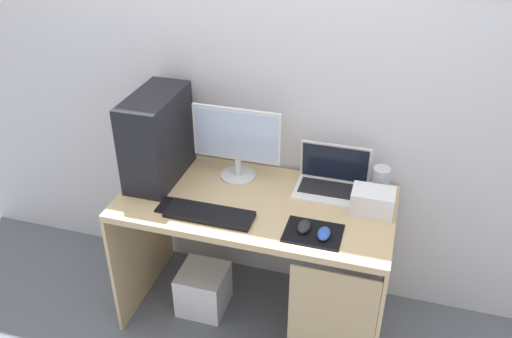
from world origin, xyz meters
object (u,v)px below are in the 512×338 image
pc_tower (157,137)px  speaker (380,181)px  laptop (332,181)px  keyboard (209,214)px  monitor (237,141)px  cell_phone (166,205)px  mouse_left (304,227)px  projector (373,201)px  subwoofer (203,289)px  mouse_right (324,234)px

pc_tower → speaker: pc_tower is taller
laptop → speaker: laptop is taller
keyboard → laptop: bearing=37.7°
monitor → cell_phone: monitor is taller
mouse_left → cell_phone: bearing=179.9°
speaker → keyboard: size_ratio=0.36×
projector → pc_tower: bearing=179.5°
mouse_left → subwoofer: mouse_left is taller
monitor → mouse_right: (0.53, -0.38, -0.19)m
laptop → projector: bearing=-32.3°
cell_phone → subwoofer: bearing=51.7°
monitor → mouse_right: bearing=-35.5°
keyboard → mouse_left: mouse_left is taller
mouse_left → cell_phone: size_ratio=0.74×
mouse_left → cell_phone: 0.68m
keyboard → mouse_right: (0.54, -0.00, 0.01)m
projector → subwoofer: bearing=-173.0°
keyboard → mouse_right: bearing=-0.5°
mouse_left → mouse_right: (0.09, -0.02, 0.00)m
laptop → mouse_left: bearing=-99.5°
subwoofer → monitor: bearing=56.6°
speaker → projector: bearing=-97.1°
monitor → keyboard: (-0.02, -0.37, -0.20)m
speaker → mouse_right: size_ratio=1.56×
subwoofer → mouse_right: bearing=-13.3°
laptop → mouse_right: (0.03, -0.40, -0.03)m
pc_tower → keyboard: (0.37, -0.27, -0.22)m
pc_tower → projector: (1.10, -0.01, -0.17)m
keyboard → cell_phone: bearing=174.9°
monitor → laptop: monitor is taller
cell_phone → monitor: bearing=54.7°
pc_tower → cell_phone: pc_tower is taller
mouse_right → monitor: bearing=144.5°
pc_tower → mouse_left: (0.82, -0.25, -0.21)m
pc_tower → subwoofer: size_ratio=1.80×
speaker → subwoofer: bearing=-163.1°
projector → laptop: bearing=147.7°
cell_phone → pc_tower: bearing=120.1°
pc_tower → speaker: bearing=7.7°
projector → mouse_left: bearing=-139.4°
laptop → mouse_right: bearing=-85.3°
mouse_right → cell_phone: 0.77m
laptop → mouse_right: 0.40m
pc_tower → speaker: size_ratio=3.08×
pc_tower → mouse_left: bearing=-16.7°
monitor → speaker: 0.74m
monitor → mouse_right: monitor is taller
speaker → mouse_left: (-0.30, -0.40, -0.05)m
monitor → laptop: (0.49, 0.02, -0.17)m
cell_phone → mouse_right: bearing=-1.9°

